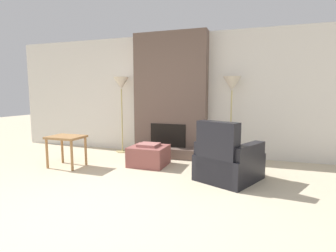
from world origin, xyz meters
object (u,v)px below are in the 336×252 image
armchair (227,162)px  floor_lamp_right (232,88)px  side_table (66,141)px  floor_lamp_left (121,88)px  ottoman (149,155)px

armchair → floor_lamp_right: floor_lamp_right is taller
side_table → floor_lamp_right: bearing=27.4°
side_table → floor_lamp_left: bearing=76.0°
ottoman → floor_lamp_left: size_ratio=0.39×
floor_lamp_left → floor_lamp_right: floor_lamp_left is taller
armchair → side_table: armchair is taller
floor_lamp_left → side_table: bearing=-104.0°
floor_lamp_left → ottoman: bearing=-40.6°
armchair → floor_lamp_left: size_ratio=0.66×
armchair → floor_lamp_right: (-0.06, 1.30, 1.15)m
floor_lamp_left → floor_lamp_right: 2.42m
side_table → floor_lamp_right: (2.78, 1.44, 0.96)m
ottoman → floor_lamp_left: 1.85m
ottoman → side_table: (-1.38, -0.57, 0.29)m
armchair → floor_lamp_right: 1.73m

